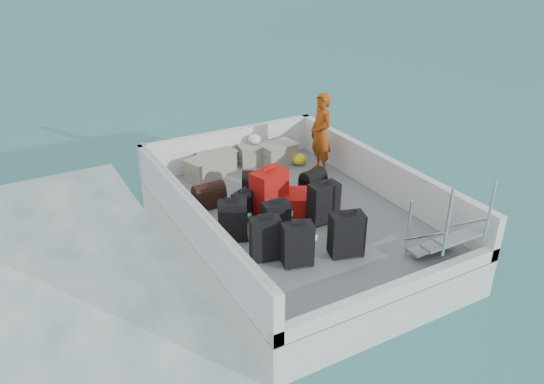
{
  "coord_description": "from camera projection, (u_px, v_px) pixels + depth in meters",
  "views": [
    {
      "loc": [
        -3.98,
        -6.38,
        4.78
      ],
      "look_at": [
        -0.29,
        0.24,
        1.0
      ],
      "focal_mm": 35.0,
      "sensor_mm": 36.0,
      "label": 1
    }
  ],
  "objects": [
    {
      "name": "suitcase_0",
      "position": [
        265.0,
        239.0,
        7.3
      ],
      "size": [
        0.46,
        0.34,
        0.65
      ],
      "primitive_type": "cube",
      "rotation": [
        0.0,
        0.0,
        -0.26
      ],
      "color": "black",
      "rests_on": "deck"
    },
    {
      "name": "suitcase_2",
      "position": [
        243.0,
        207.0,
        8.29
      ],
      "size": [
        0.4,
        0.34,
        0.51
      ],
      "primitive_type": "cube",
      "rotation": [
        0.0,
        0.0,
        0.45
      ],
      "color": "black",
      "rests_on": "deck"
    },
    {
      "name": "suitcase_8",
      "position": [
        303.0,
        202.0,
        8.63
      ],
      "size": [
        0.99,
        0.88,
        0.33
      ],
      "primitive_type": "cube",
      "rotation": [
        0.0,
        0.0,
        1.07
      ],
      "color": "#B80E0E",
      "rests_on": "deck"
    },
    {
      "name": "suitcase_5",
      "position": [
        269.0,
        193.0,
        8.4
      ],
      "size": [
        0.65,
        0.5,
        0.78
      ],
      "primitive_type": "cube",
      "rotation": [
        0.0,
        0.0,
        0.31
      ],
      "color": "#B80E0E",
      "rests_on": "deck"
    },
    {
      "name": "deck",
      "position": [
        295.0,
        215.0,
        8.58
      ],
      "size": [
        3.3,
        4.7,
        0.02
      ],
      "primitive_type": "cube",
      "color": "slate",
      "rests_on": "ferry_hull"
    },
    {
      "name": "crate_0",
      "position": [
        205.0,
        169.0,
        9.75
      ],
      "size": [
        0.73,
        0.6,
        0.38
      ],
      "primitive_type": "cube",
      "rotation": [
        0.0,
        0.0,
        0.32
      ],
      "color": "gray",
      "rests_on": "deck"
    },
    {
      "name": "duffel_0",
      "position": [
        209.0,
        197.0,
        8.79
      ],
      "size": [
        0.53,
        0.32,
        0.32
      ],
      "primitive_type": null,
      "rotation": [
        0.0,
        0.0,
        0.04
      ],
      "color": "black",
      "rests_on": "deck"
    },
    {
      "name": "white_bag",
      "position": [
        255.0,
        141.0,
        10.27
      ],
      "size": [
        0.24,
        0.24,
        0.18
      ],
      "primitive_type": "ellipsoid",
      "color": "white",
      "rests_on": "crate_2"
    },
    {
      "name": "suitcase_7",
      "position": [
        324.0,
        203.0,
        8.25
      ],
      "size": [
        0.47,
        0.27,
        0.65
      ],
      "primitive_type": "cube",
      "rotation": [
        0.0,
        0.0,
        0.01
      ],
      "color": "black",
      "rests_on": "deck"
    },
    {
      "name": "duffel_2",
      "position": [
        313.0,
        183.0,
        9.27
      ],
      "size": [
        0.49,
        0.38,
        0.32
      ],
      "primitive_type": null,
      "rotation": [
        0.0,
        0.0,
        0.21
      ],
      "color": "black",
      "rests_on": "deck"
    },
    {
      "name": "passenger",
      "position": [
        321.0,
        134.0,
        9.77
      ],
      "size": [
        0.41,
        0.59,
        1.53
      ],
      "primitive_type": "imported",
      "rotation": [
        0.0,
        0.0,
        -1.66
      ],
      "color": "#D25613",
      "rests_on": "deck"
    },
    {
      "name": "ground",
      "position": [
        294.0,
        247.0,
        8.86
      ],
      "size": [
        160.0,
        160.0,
        0.0
      ],
      "primitive_type": "plane",
      "color": "#1C6262",
      "rests_on": "ground"
    },
    {
      "name": "suitcase_1",
      "position": [
        233.0,
        221.0,
        7.77
      ],
      "size": [
        0.48,
        0.4,
        0.63
      ],
      "primitive_type": "cube",
      "rotation": [
        0.0,
        0.0,
        -0.44
      ],
      "color": "black",
      "rests_on": "deck"
    },
    {
      "name": "crate_3",
      "position": [
        278.0,
        154.0,
        10.37
      ],
      "size": [
        0.69,
        0.51,
        0.39
      ],
      "primitive_type": "cube",
      "rotation": [
        0.0,
        0.0,
        0.1
      ],
      "color": "gray",
      "rests_on": "deck"
    },
    {
      "name": "suitcase_6",
      "position": [
        346.0,
        235.0,
        7.39
      ],
      "size": [
        0.53,
        0.4,
        0.65
      ],
      "primitive_type": "cube",
      "rotation": [
        0.0,
        0.0,
        -0.29
      ],
      "color": "black",
      "rests_on": "deck"
    },
    {
      "name": "crate_2",
      "position": [
        255.0,
        154.0,
        10.39
      ],
      "size": [
        0.69,
        0.52,
        0.38
      ],
      "primitive_type": "cube",
      "rotation": [
        0.0,
        0.0,
        -0.15
      ],
      "color": "gray",
      "rests_on": "deck"
    },
    {
      "name": "suitcase_3",
      "position": [
        298.0,
        245.0,
        7.17
      ],
      "size": [
        0.47,
        0.34,
        0.64
      ],
      "primitive_type": "cube",
      "rotation": [
        0.0,
        0.0,
        -0.26
      ],
      "color": "black",
      "rests_on": "deck"
    },
    {
      "name": "deck_fittings",
      "position": [
        325.0,
        198.0,
        8.31
      ],
      "size": [
        3.6,
        5.0,
        0.9
      ],
      "color": "silver",
      "rests_on": "deck"
    },
    {
      "name": "duffel_1",
      "position": [
        254.0,
        185.0,
        9.22
      ],
      "size": [
        0.5,
        0.47,
        0.32
      ],
      "primitive_type": null,
      "rotation": [
        0.0,
        0.0,
        -0.55
      ],
      "color": "black",
      "rests_on": "deck"
    },
    {
      "name": "ferry_hull",
      "position": [
        295.0,
        232.0,
        8.72
      ],
      "size": [
        3.6,
        5.0,
        0.6
      ],
      "primitive_type": "cube",
      "color": "silver",
      "rests_on": "ground"
    },
    {
      "name": "yellow_bag",
      "position": [
        299.0,
        159.0,
        10.37
      ],
      "size": [
        0.28,
        0.26,
        0.22
      ],
      "primitive_type": "ellipsoid",
      "color": "yellow",
      "rests_on": "deck"
    },
    {
      "name": "suitcase_4",
      "position": [
        276.0,
        221.0,
        7.82
      ],
      "size": [
        0.42,
        0.28,
        0.58
      ],
      "primitive_type": "cube",
      "rotation": [
        0.0,
        0.0,
        -0.12
      ],
      "color": "black",
      "rests_on": "deck"
    },
    {
      "name": "crate_1",
      "position": [
        217.0,
        162.0,
        10.04
      ],
      "size": [
        0.71,
        0.57,
        0.38
      ],
      "primitive_type": "cube",
      "rotation": [
        0.0,
        0.0,
        0.25
      ],
      "color": "gray",
      "rests_on": "deck"
    }
  ]
}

